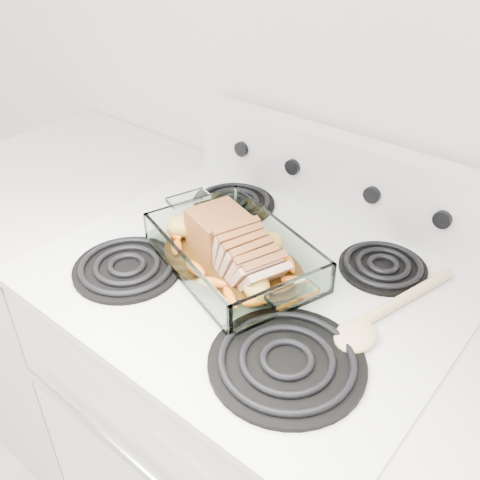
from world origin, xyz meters
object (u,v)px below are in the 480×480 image
Objects in this scene: baking_dish at (233,257)px; counter_left at (85,306)px; electric_range at (252,418)px; pork_roast at (228,242)px.

counter_left is at bearing -163.81° from baking_dish.
electric_range is 1.20× the size of counter_left.
pork_roast is (0.62, -0.02, 0.52)m from counter_left.
baking_dish is at bearing -19.85° from pork_roast.
pork_roast reaches higher than counter_left.
pork_roast reaches higher than baking_dish.
pork_roast is at bearing -2.23° from counter_left.
electric_range is at bearing 7.47° from pork_roast.
electric_range is 0.67m from counter_left.
counter_left is (-0.67, -0.00, -0.02)m from electric_range.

